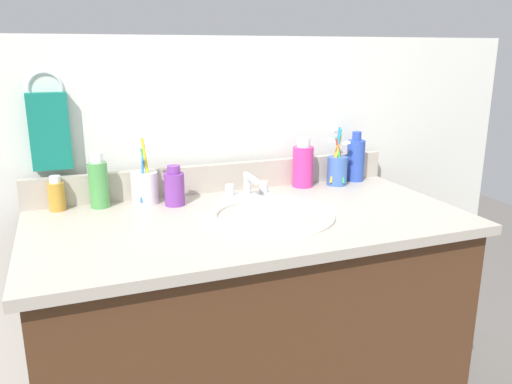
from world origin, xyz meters
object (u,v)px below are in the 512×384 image
Objects in this scene: faucet at (248,190)px; bottle_oil_amber at (56,195)px; hand_towel at (50,132)px; bottle_toner_green at (99,183)px; cup_white_ceramic at (145,187)px; bottle_shampoo_blue at (356,159)px; cup_blue_plastic at (337,168)px; bottle_soap_pink at (303,165)px; bottle_cream_purple at (174,187)px.

bottle_oil_amber reaches higher than faucet.
hand_towel is 1.36× the size of bottle_toner_green.
cup_white_ceramic reaches higher than faucet.
cup_blue_plastic is (-0.09, -0.03, -0.02)m from bottle_shampoo_blue.
cup_blue_plastic is (0.65, -0.01, 0.00)m from cup_white_ceramic.
cup_white_ceramic reaches higher than bottle_oil_amber.
hand_towel reaches higher than bottle_oil_amber.
faucet is 0.80× the size of cup_white_ceramic.
faucet is at bearing -10.70° from cup_white_ceramic.
bottle_shampoo_blue is 0.87× the size of cup_white_ceramic.
cup_white_ceramic is at bearing -17.40° from hand_towel.
bottle_toner_green is at bearing -29.11° from hand_towel.
hand_towel reaches higher than bottle_soap_pink.
bottle_shampoo_blue reaches higher than bottle_cream_purple.
bottle_cream_purple is at bearing -172.29° from bottle_soap_pink.
bottle_shampoo_blue is 1.04× the size of bottle_soap_pink.
bottle_shampoo_blue is (0.66, 0.07, 0.02)m from bottle_cream_purple.
bottle_shampoo_blue is (0.43, 0.08, 0.05)m from faucet.
faucet is 0.23m from bottle_cream_purple.
bottle_soap_pink is 0.84× the size of cup_blue_plastic.
faucet is 0.44m from bottle_shampoo_blue.
cup_blue_plastic is at bearing -5.48° from hand_towel.
bottle_soap_pink is 0.12m from cup_blue_plastic.
bottle_cream_purple is at bearing -11.97° from bottle_oil_amber.
bottle_toner_green is at bearing 178.53° from cup_blue_plastic.
bottle_shampoo_blue is 1.07× the size of bottle_toner_green.
cup_white_ceramic reaches higher than bottle_shampoo_blue.
bottle_toner_green reaches higher than faucet.
bottle_oil_amber is 0.61× the size of bottle_soap_pink.
bottle_toner_green is at bearing 170.91° from faucet.
hand_towel reaches higher than faucet.
bottle_soap_pink is at bearing 17.81° from faucet.
hand_towel is 0.39m from bottle_cream_purple.
bottle_oil_amber is 0.58× the size of bottle_shampoo_blue.
bottle_cream_purple is at bearing -30.65° from cup_white_ceramic.
cup_white_ceramic is 0.65m from cup_blue_plastic.
bottle_oil_amber is (0.00, -0.06, -0.17)m from hand_towel.
bottle_oil_amber is at bearing 179.98° from bottle_shampoo_blue.
bottle_soap_pink is 0.53m from cup_white_ceramic.
hand_towel is 1.27× the size of bottle_shampoo_blue.
cup_white_ceramic is 1.01× the size of cup_blue_plastic.
faucet is at bearing -171.73° from cup_blue_plastic.
hand_towel is 0.20m from bottle_toner_green.
cup_white_ceramic reaches higher than bottle_cream_purple.
hand_towel is at bearing 159.15° from bottle_cream_purple.
hand_towel reaches higher than bottle_toner_green.
hand_towel is 1.32× the size of bottle_soap_pink.
bottle_soap_pink is at bearing -4.70° from hand_towel.
faucet is 0.99× the size of bottle_toner_green.
cup_white_ceramic is at bearing -5.16° from bottle_oil_amber.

